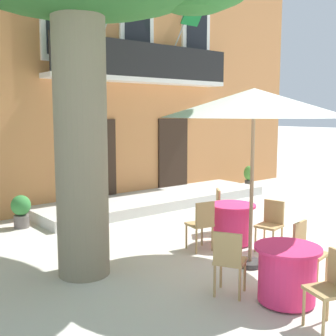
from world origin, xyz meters
TOP-DOWN VIEW (x-y plane):
  - ground_plane at (0.00, 0.00)m, footprint 120.00×120.00m
  - building_facade at (0.43, 6.99)m, footprint 13.00×5.09m
  - entrance_step_platform at (0.43, 4.09)m, footprint 6.69×1.81m
  - cafe_table_near_tree at (-1.93, -1.74)m, footprint 0.86×0.86m
  - cafe_chair_near_tree_0 at (-2.11, -2.47)m, footprint 0.51×0.51m
  - cafe_chair_near_tree_1 at (-1.20, -1.54)m, footprint 0.46×0.46m
  - cafe_chair_near_tree_2 at (-2.37, -1.13)m, footprint 0.55×0.55m
  - cafe_table_middle at (-0.57, 0.44)m, footprint 0.86×0.86m
  - cafe_chair_middle_0 at (-0.16, 1.08)m, footprint 0.56×0.56m
  - cafe_chair_middle_1 at (-1.32, 0.50)m, footprint 0.47×0.47m
  - cafe_chair_middle_2 at (-0.35, -0.28)m, footprint 0.47×0.47m
  - cafe_umbrella at (-1.24, -0.55)m, footprint 2.90×2.90m
  - ground_planter_left at (-3.26, 4.10)m, footprint 0.42×0.42m
  - ground_planter_right at (4.13, 4.02)m, footprint 0.31×0.31m

SIDE VIEW (x-z plane):
  - ground_plane at x=0.00m, z-range 0.00..0.00m
  - entrance_step_platform at x=0.43m, z-range 0.00..0.25m
  - cafe_table_near_tree at x=-1.93m, z-range 0.01..0.77m
  - cafe_table_middle at x=-0.57m, z-range 0.01..0.77m
  - ground_planter_left at x=-3.26m, z-range 0.04..0.75m
  - ground_planter_right at x=4.13m, z-range 0.04..0.82m
  - cafe_chair_near_tree_0 at x=-2.11m, z-range 0.07..0.98m
  - cafe_chair_near_tree_1 at x=-1.20m, z-range 0.07..0.98m
  - cafe_chair_near_tree_2 at x=-2.37m, z-range 0.07..0.98m
  - cafe_chair_middle_0 at x=-0.16m, z-range 0.07..0.98m
  - cafe_chair_middle_1 at x=-1.32m, z-range 0.07..0.98m
  - cafe_chair_middle_2 at x=-0.35m, z-range 0.07..0.98m
  - cafe_umbrella at x=-1.24m, z-range 1.19..4.04m
  - building_facade at x=0.43m, z-range 0.00..7.50m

